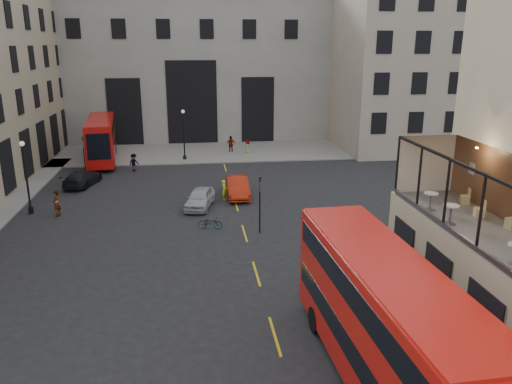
{
  "coord_description": "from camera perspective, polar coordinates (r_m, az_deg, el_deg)",
  "views": [
    {
      "loc": [
        -5.17,
        -18.2,
        11.86
      ],
      "look_at": [
        -1.33,
        11.3,
        3.0
      ],
      "focal_mm": 35.0,
      "sensor_mm": 36.0,
      "label": 1
    }
  ],
  "objects": [
    {
      "name": "street_lamp_b",
      "position": [
        53.06,
        -8.23,
        6.14
      ],
      "size": [
        0.36,
        0.36,
        5.33
      ],
      "color": "black",
      "rests_on": "ground"
    },
    {
      "name": "cafe_floor",
      "position": [
        22.83,
        23.89,
        -3.58
      ],
      "size": [
        3.0,
        10.0,
        0.1
      ],
      "primitive_type": "cube",
      "color": "slate",
      "rests_on": "host_frontage"
    },
    {
      "name": "street_lamp_a",
      "position": [
        39.25,
        -24.7,
        1.08
      ],
      "size": [
        0.36,
        0.36,
        5.33
      ],
      "color": "black",
      "rests_on": "ground"
    },
    {
      "name": "car_a",
      "position": [
        37.69,
        -6.43,
        -0.71
      ],
      "size": [
        2.73,
        4.55,
        1.45
      ],
      "primitive_type": "imported",
      "rotation": [
        0.0,
        0.0,
        -0.26
      ],
      "color": "#A9ACB2",
      "rests_on": "ground"
    },
    {
      "name": "pedestrian_e",
      "position": [
        38.26,
        -21.83,
        -1.24
      ],
      "size": [
        0.59,
        0.77,
        1.87
      ],
      "primitive_type": "imported",
      "rotation": [
        0.0,
        0.0,
        4.48
      ],
      "color": "gray",
      "rests_on": "ground"
    },
    {
      "name": "cafe_chair_d",
      "position": [
        25.48,
        22.78,
        -0.76
      ],
      "size": [
        0.46,
        0.46,
        0.77
      ],
      "color": "tan",
      "rests_on": "cafe_floor"
    },
    {
      "name": "building_right",
      "position": [
        63.4,
        16.53,
        14.61
      ],
      "size": [
        16.6,
        18.6,
        20.0
      ],
      "color": "#A89C88",
      "rests_on": "ground"
    },
    {
      "name": "car_c",
      "position": [
        45.81,
        -19.24,
        1.53
      ],
      "size": [
        3.01,
        5.08,
        1.38
      ],
      "primitive_type": "imported",
      "rotation": [
        0.0,
        0.0,
        2.9
      ],
      "color": "black",
      "rests_on": "ground"
    },
    {
      "name": "pedestrian_b",
      "position": [
        49.54,
        -13.78,
        3.28
      ],
      "size": [
        1.24,
        1.24,
        1.73
      ],
      "primitive_type": "imported",
      "rotation": [
        0.0,
        0.0,
        0.78
      ],
      "color": "gray",
      "rests_on": "ground"
    },
    {
      "name": "traffic_light_near",
      "position": [
        31.92,
        0.43,
        -0.61
      ],
      "size": [
        0.16,
        0.2,
        3.8
      ],
      "color": "black",
      "rests_on": "ground"
    },
    {
      "name": "bus_far",
      "position": [
        54.38,
        -17.27,
        5.96
      ],
      "size": [
        3.9,
        11.51,
        4.5
      ],
      "color": "#B70F0C",
      "rests_on": "ground"
    },
    {
      "name": "cafe_chair_c",
      "position": [
        23.8,
        24.18,
        -2.09
      ],
      "size": [
        0.46,
        0.46,
        0.78
      ],
      "color": "#D9B67D",
      "rests_on": "cafe_floor"
    },
    {
      "name": "bicycle",
      "position": [
        33.42,
        -5.27,
        -3.51
      ],
      "size": [
        1.69,
        0.94,
        0.84
      ],
      "primitive_type": "imported",
      "rotation": [
        0.0,
        0.0,
        1.31
      ],
      "color": "gray",
      "rests_on": "ground"
    },
    {
      "name": "ground",
      "position": [
        22.33,
        7.43,
        -15.65
      ],
      "size": [
        140.0,
        140.0,
        0.0
      ],
      "primitive_type": "plane",
      "color": "black",
      "rests_on": "ground"
    },
    {
      "name": "traffic_light_far",
      "position": [
        48.17,
        -19.09,
        4.38
      ],
      "size": [
        0.16,
        0.2,
        3.8
      ],
      "color": "black",
      "rests_on": "ground"
    },
    {
      "name": "pedestrian_a",
      "position": [
        53.39,
        -17.26,
        3.93
      ],
      "size": [
        0.84,
        0.67,
        1.69
      ],
      "primitive_type": "imported",
      "rotation": [
        0.0,
        0.0,
        0.03
      ],
      "color": "gray",
      "rests_on": "ground"
    },
    {
      "name": "host_frontage",
      "position": [
        23.66,
        23.24,
        -8.82
      ],
      "size": [
        3.0,
        11.0,
        4.5
      ],
      "primitive_type": "cube",
      "color": "tan",
      "rests_on": "ground"
    },
    {
      "name": "gateway",
      "position": [
        66.24,
        -7.49,
        14.31
      ],
      "size": [
        35.0,
        10.6,
        18.0
      ],
      "color": "#9B9890",
      "rests_on": "ground"
    },
    {
      "name": "bus_near",
      "position": [
        18.26,
        14.53,
        -13.96
      ],
      "size": [
        3.3,
        12.36,
        4.89
      ],
      "color": "#B9130C",
      "rests_on": "ground"
    },
    {
      "name": "cyclist",
      "position": [
        39.35,
        -3.65,
        0.23
      ],
      "size": [
        0.46,
        0.63,
        1.6
      ],
      "primitive_type": "imported",
      "rotation": [
        0.0,
        0.0,
        1.43
      ],
      "color": "#CDFB1A",
      "rests_on": "ground"
    },
    {
      "name": "pedestrian_c",
      "position": [
        56.52,
        -2.88,
        5.45
      ],
      "size": [
        1.21,
        0.71,
        1.93
      ],
      "primitive_type": "imported",
      "rotation": [
        0.0,
        0.0,
        3.37
      ],
      "color": "gray",
      "rests_on": "ground"
    },
    {
      "name": "cafe_table_far",
      "position": [
        23.9,
        19.34,
        -0.73
      ],
      "size": [
        0.64,
        0.64,
        0.8
      ],
      "color": "beige",
      "rests_on": "cafe_floor"
    },
    {
      "name": "pavement_far",
      "position": [
        57.43,
        -8.1,
        4.57
      ],
      "size": [
        40.0,
        12.0,
        0.12
      ],
      "primitive_type": "cube",
      "color": "slate",
      "rests_on": "ground"
    },
    {
      "name": "pedestrian_d",
      "position": [
        55.88,
        -0.95,
        5.15
      ],
      "size": [
        0.69,
        0.87,
        1.55
      ],
      "primitive_type": "imported",
      "rotation": [
        0.0,
        0.0,
        1.86
      ],
      "color": "gray",
      "rests_on": "ground"
    },
    {
      "name": "car_b",
      "position": [
        40.17,
        -2.12,
        0.59
      ],
      "size": [
        1.74,
        4.86,
        1.59
      ],
      "primitive_type": "imported",
      "rotation": [
        0.0,
        0.0,
        -0.01
      ],
      "color": "#B2210A",
      "rests_on": "ground"
    },
    {
      "name": "cafe_table_mid",
      "position": [
        22.35,
        21.38,
        -2.08
      ],
      "size": [
        0.66,
        0.66,
        0.83
      ],
      "color": "white",
      "rests_on": "cafe_floor"
    }
  ]
}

